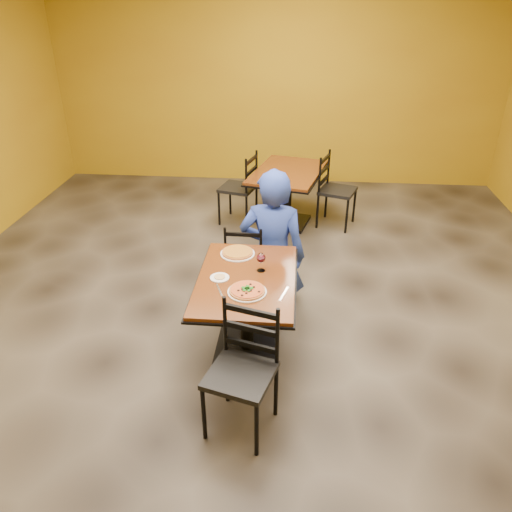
# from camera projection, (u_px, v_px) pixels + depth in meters

# --- Properties ---
(floor) EXTENTS (7.00, 8.00, 0.01)m
(floor) POSITION_uv_depth(u_px,v_px,m) (252.00, 317.00, 4.85)
(floor) COLOR black
(floor) RESTS_ON ground
(wall_back) EXTENTS (7.00, 0.01, 3.00)m
(wall_back) POSITION_uv_depth(u_px,v_px,m) (276.00, 88.00, 7.63)
(wall_back) COLOR #A68312
(wall_back) RESTS_ON ground
(table_main) EXTENTS (0.83, 1.23, 0.75)m
(table_main) POSITION_uv_depth(u_px,v_px,m) (247.00, 297.00, 4.15)
(table_main) COLOR #673110
(table_main) RESTS_ON floor
(table_second) EXTENTS (1.12, 1.43, 0.75)m
(table_second) POSITION_uv_depth(u_px,v_px,m) (287.00, 185.00, 6.54)
(table_second) COLOR #673110
(table_second) RESTS_ON floor
(chair_main_near) EXTENTS (0.54, 0.54, 0.97)m
(chair_main_near) POSITION_uv_depth(u_px,v_px,m) (240.00, 376.00, 3.41)
(chair_main_near) COLOR black
(chair_main_near) RESTS_ON floor
(chair_main_far) EXTENTS (0.39, 0.39, 0.85)m
(chair_main_far) POSITION_uv_depth(u_px,v_px,m) (246.00, 259.00, 5.01)
(chair_main_far) COLOR black
(chair_main_far) RESTS_ON floor
(chair_second_left) EXTENTS (0.53, 0.53, 0.97)m
(chair_second_left) POSITION_uv_depth(u_px,v_px,m) (238.00, 188.00, 6.62)
(chair_second_left) COLOR black
(chair_second_left) RESTS_ON floor
(chair_second_right) EXTENTS (0.56, 0.56, 0.98)m
(chair_second_right) POSITION_uv_depth(u_px,v_px,m) (338.00, 191.00, 6.52)
(chair_second_right) COLOR black
(chair_second_right) RESTS_ON floor
(diner) EXTENTS (0.71, 0.50, 1.39)m
(diner) POSITION_uv_depth(u_px,v_px,m) (273.00, 236.00, 4.86)
(diner) COLOR #1C339C
(diner) RESTS_ON floor
(plate_main) EXTENTS (0.31, 0.31, 0.01)m
(plate_main) POSITION_uv_depth(u_px,v_px,m) (247.00, 292.00, 3.86)
(plate_main) COLOR white
(plate_main) RESTS_ON table_main
(pizza_main) EXTENTS (0.28, 0.28, 0.02)m
(pizza_main) POSITION_uv_depth(u_px,v_px,m) (247.00, 290.00, 3.85)
(pizza_main) COLOR maroon
(pizza_main) RESTS_ON plate_main
(plate_far) EXTENTS (0.31, 0.31, 0.01)m
(plate_far) POSITION_uv_depth(u_px,v_px,m) (238.00, 254.00, 4.41)
(plate_far) COLOR white
(plate_far) RESTS_ON table_main
(pizza_far) EXTENTS (0.28, 0.28, 0.02)m
(pizza_far) POSITION_uv_depth(u_px,v_px,m) (238.00, 252.00, 4.41)
(pizza_far) COLOR #B99123
(pizza_far) RESTS_ON plate_far
(side_plate) EXTENTS (0.16, 0.16, 0.01)m
(side_plate) POSITION_uv_depth(u_px,v_px,m) (220.00, 278.00, 4.05)
(side_plate) COLOR white
(side_plate) RESTS_ON table_main
(dip) EXTENTS (0.09, 0.09, 0.01)m
(dip) POSITION_uv_depth(u_px,v_px,m) (220.00, 277.00, 4.04)
(dip) COLOR tan
(dip) RESTS_ON side_plate
(wine_glass) EXTENTS (0.08, 0.08, 0.18)m
(wine_glass) POSITION_uv_depth(u_px,v_px,m) (261.00, 261.00, 4.12)
(wine_glass) COLOR white
(wine_glass) RESTS_ON table_main
(fork) EXTENTS (0.09, 0.18, 0.00)m
(fork) POSITION_uv_depth(u_px,v_px,m) (219.00, 290.00, 3.89)
(fork) COLOR silver
(fork) RESTS_ON table_main
(knife) EXTENTS (0.07, 0.21, 0.00)m
(knife) POSITION_uv_depth(u_px,v_px,m) (284.00, 294.00, 3.84)
(knife) COLOR silver
(knife) RESTS_ON table_main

